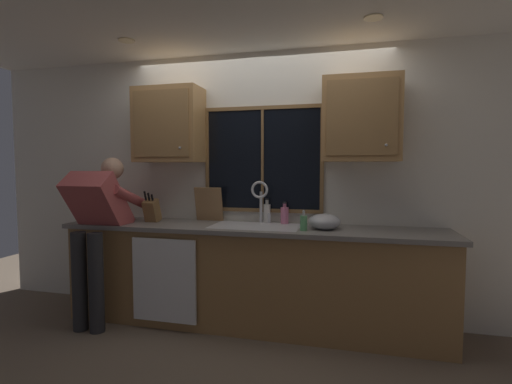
% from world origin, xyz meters
% --- Properties ---
extents(back_wall, '(5.80, 0.12, 2.55)m').
position_xyz_m(back_wall, '(0.00, 0.06, 1.27)').
color(back_wall, silver).
rests_on(back_wall, floor).
extents(ceiling_downlight_left, '(0.14, 0.14, 0.01)m').
position_xyz_m(ceiling_downlight_left, '(-1.02, -0.60, 2.54)').
color(ceiling_downlight_left, '#FFEAB2').
extents(ceiling_downlight_right, '(0.14, 0.14, 0.01)m').
position_xyz_m(ceiling_downlight_right, '(1.02, -0.60, 2.54)').
color(ceiling_downlight_right, '#FFEAB2').
extents(window_glass, '(1.10, 0.02, 0.95)m').
position_xyz_m(window_glass, '(0.05, -0.01, 1.52)').
color(window_glass, black).
extents(window_frame_top, '(1.17, 0.02, 0.04)m').
position_xyz_m(window_frame_top, '(0.05, -0.02, 2.02)').
color(window_frame_top, brown).
extents(window_frame_bottom, '(1.17, 0.02, 0.04)m').
position_xyz_m(window_frame_bottom, '(0.05, -0.02, 1.03)').
color(window_frame_bottom, brown).
extents(window_frame_left, '(0.03, 0.02, 0.95)m').
position_xyz_m(window_frame_left, '(-0.51, -0.02, 1.52)').
color(window_frame_left, brown).
extents(window_frame_right, '(0.03, 0.02, 0.95)m').
position_xyz_m(window_frame_right, '(0.62, -0.02, 1.52)').
color(window_frame_right, brown).
extents(window_mullion_center, '(0.02, 0.02, 0.95)m').
position_xyz_m(window_mullion_center, '(0.05, -0.02, 1.52)').
color(window_mullion_center, brown).
extents(lower_cabinet_run, '(3.40, 0.58, 0.88)m').
position_xyz_m(lower_cabinet_run, '(0.00, -0.29, 0.44)').
color(lower_cabinet_run, olive).
rests_on(lower_cabinet_run, floor).
extents(countertop, '(3.46, 0.62, 0.04)m').
position_xyz_m(countertop, '(0.00, -0.31, 0.90)').
color(countertop, slate).
rests_on(countertop, lower_cabinet_run).
extents(dishwasher_front, '(0.60, 0.02, 0.74)m').
position_xyz_m(dishwasher_front, '(-0.70, -0.61, 0.46)').
color(dishwasher_front, white).
extents(upper_cabinet_left, '(0.65, 0.36, 0.72)m').
position_xyz_m(upper_cabinet_left, '(-0.85, -0.17, 1.86)').
color(upper_cabinet_left, '#A87A47').
extents(upper_cabinet_right, '(0.65, 0.36, 0.72)m').
position_xyz_m(upper_cabinet_right, '(0.96, -0.17, 1.86)').
color(upper_cabinet_right, '#A87A47').
extents(sink, '(0.80, 0.46, 0.21)m').
position_xyz_m(sink, '(0.05, -0.30, 0.82)').
color(sink, '#B7B7BC').
rests_on(sink, lower_cabinet_run).
extents(faucet, '(0.18, 0.09, 0.40)m').
position_xyz_m(faucet, '(0.06, -0.12, 1.17)').
color(faucet, silver).
rests_on(faucet, countertop).
extents(person_standing, '(0.53, 0.70, 1.54)m').
position_xyz_m(person_standing, '(-1.36, -0.61, 0.96)').
color(person_standing, '#262628').
rests_on(person_standing, floor).
extents(knife_block, '(0.12, 0.18, 0.32)m').
position_xyz_m(knife_block, '(-0.99, -0.28, 1.03)').
color(knife_block, olive).
rests_on(knife_block, countertop).
extents(cutting_board, '(0.28, 0.09, 0.34)m').
position_xyz_m(cutting_board, '(-0.48, -0.09, 1.09)').
color(cutting_board, '#997047').
rests_on(cutting_board, countertop).
extents(mixing_bowl, '(0.28, 0.28, 0.14)m').
position_xyz_m(mixing_bowl, '(0.67, -0.30, 0.98)').
color(mixing_bowl, '#B7B7BC').
rests_on(mixing_bowl, countertop).
extents(soap_dispenser, '(0.06, 0.07, 0.18)m').
position_xyz_m(soap_dispenser, '(0.50, -0.43, 0.99)').
color(soap_dispenser, '#59A566').
rests_on(soap_dispenser, countertop).
extents(bottle_green_glass, '(0.07, 0.07, 0.23)m').
position_xyz_m(bottle_green_glass, '(0.11, -0.06, 1.02)').
color(bottle_green_glass, silver).
rests_on(bottle_green_glass, countertop).
extents(bottle_tall_clear, '(0.08, 0.08, 0.20)m').
position_xyz_m(bottle_tall_clear, '(0.28, -0.09, 1.00)').
color(bottle_tall_clear, pink).
rests_on(bottle_tall_clear, countertop).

